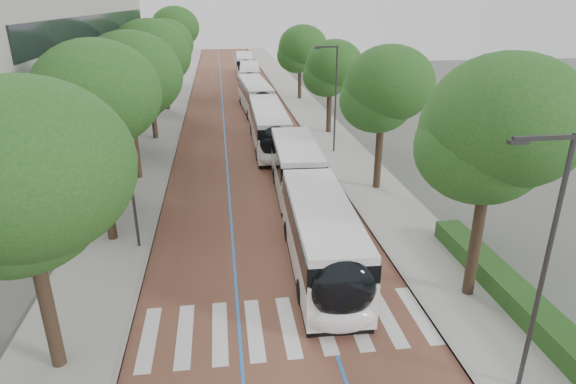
% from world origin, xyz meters
% --- Properties ---
extents(ground, '(160.00, 160.00, 0.00)m').
position_xyz_m(ground, '(0.00, 0.00, 0.00)').
color(ground, '#51544C').
rests_on(ground, ground).
extents(road, '(11.00, 140.00, 0.02)m').
position_xyz_m(road, '(0.00, 40.00, 0.01)').
color(road, brown).
rests_on(road, ground).
extents(sidewalk_left, '(4.00, 140.00, 0.12)m').
position_xyz_m(sidewalk_left, '(-7.50, 40.00, 0.06)').
color(sidewalk_left, '#9B9793').
rests_on(sidewalk_left, ground).
extents(sidewalk_right, '(4.00, 140.00, 0.12)m').
position_xyz_m(sidewalk_right, '(7.50, 40.00, 0.06)').
color(sidewalk_right, '#9B9793').
rests_on(sidewalk_right, ground).
extents(kerb_left, '(0.20, 140.00, 0.14)m').
position_xyz_m(kerb_left, '(-5.60, 40.00, 0.06)').
color(kerb_left, gray).
rests_on(kerb_left, ground).
extents(kerb_right, '(0.20, 140.00, 0.14)m').
position_xyz_m(kerb_right, '(5.60, 40.00, 0.06)').
color(kerb_right, gray).
rests_on(kerb_right, ground).
extents(zebra_crossing, '(10.55, 3.60, 0.01)m').
position_xyz_m(zebra_crossing, '(0.20, 1.00, 0.03)').
color(zebra_crossing, silver).
rests_on(zebra_crossing, ground).
extents(lane_line_left, '(0.12, 126.00, 0.01)m').
position_xyz_m(lane_line_left, '(-1.60, 40.00, 0.02)').
color(lane_line_left, blue).
rests_on(lane_line_left, road).
extents(lane_line_right, '(0.12, 126.00, 0.01)m').
position_xyz_m(lane_line_right, '(1.60, 40.00, 0.02)').
color(lane_line_right, blue).
rests_on(lane_line_right, road).
extents(hedge, '(1.20, 14.00, 0.80)m').
position_xyz_m(hedge, '(9.10, 0.00, 0.52)').
color(hedge, '#1B3E15').
rests_on(hedge, sidewalk_right).
extents(streetlight_near, '(1.82, 0.20, 8.00)m').
position_xyz_m(streetlight_near, '(6.62, -3.00, 4.82)').
color(streetlight_near, '#333235').
rests_on(streetlight_near, sidewalk_right).
extents(streetlight_far, '(1.82, 0.20, 8.00)m').
position_xyz_m(streetlight_far, '(6.62, 22.00, 4.82)').
color(streetlight_far, '#333235').
rests_on(streetlight_far, sidewalk_right).
extents(lamp_post_left, '(0.14, 0.14, 8.00)m').
position_xyz_m(lamp_post_left, '(-6.10, 8.00, 4.12)').
color(lamp_post_left, '#333235').
rests_on(lamp_post_left, sidewalk_left).
extents(trees_left, '(6.48, 61.10, 9.92)m').
position_xyz_m(trees_left, '(-7.50, 26.13, 6.57)').
color(trees_left, black).
rests_on(trees_left, ground).
extents(trees_right, '(5.64, 47.61, 9.02)m').
position_xyz_m(trees_right, '(7.70, 22.03, 5.97)').
color(trees_right, black).
rests_on(trees_right, ground).
extents(lead_bus, '(3.27, 18.48, 3.20)m').
position_xyz_m(lead_bus, '(2.31, 8.49, 1.63)').
color(lead_bus, black).
rests_on(lead_bus, ground).
extents(bus_queued_0, '(2.73, 12.44, 3.20)m').
position_xyz_m(bus_queued_0, '(1.92, 24.04, 1.62)').
color(bus_queued_0, white).
rests_on(bus_queued_0, ground).
extents(bus_queued_1, '(3.06, 12.50, 3.20)m').
position_xyz_m(bus_queued_1, '(1.88, 37.41, 1.62)').
color(bus_queued_1, white).
rests_on(bus_queued_1, ground).
extents(bus_queued_2, '(3.25, 12.52, 3.20)m').
position_xyz_m(bus_queued_2, '(2.16, 50.64, 1.62)').
color(bus_queued_2, white).
rests_on(bus_queued_2, ground).
extents(bus_queued_3, '(2.89, 12.47, 3.20)m').
position_xyz_m(bus_queued_3, '(2.28, 64.33, 1.62)').
color(bus_queued_3, white).
rests_on(bus_queued_3, ground).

